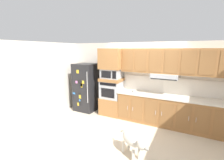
{
  "coord_description": "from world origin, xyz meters",
  "views": [
    {
      "loc": [
        1.44,
        -4.0,
        2.27
      ],
      "look_at": [
        -0.74,
        0.3,
        1.33
      ],
      "focal_mm": 25.31,
      "sensor_mm": 36.0,
      "label": 1
    }
  ],
  "objects_px": {
    "built_in_oven": "(112,89)",
    "microwave": "(112,73)",
    "dog": "(133,141)",
    "screwdriver": "(133,91)",
    "refrigerator": "(86,87)"
  },
  "relations": [
    {
      "from": "built_in_oven",
      "to": "microwave",
      "type": "height_order",
      "value": "microwave"
    },
    {
      "from": "dog",
      "to": "built_in_oven",
      "type": "bearing_deg",
      "value": 161.97
    },
    {
      "from": "screwdriver",
      "to": "built_in_oven",
      "type": "bearing_deg",
      "value": 177.51
    },
    {
      "from": "refrigerator",
      "to": "dog",
      "type": "relative_size",
      "value": 2.15
    },
    {
      "from": "microwave",
      "to": "built_in_oven",
      "type": "bearing_deg",
      "value": 179.23
    },
    {
      "from": "built_in_oven",
      "to": "refrigerator",
      "type": "bearing_deg",
      "value": -176.29
    },
    {
      "from": "built_in_oven",
      "to": "screwdriver",
      "type": "relative_size",
      "value": 4.27
    },
    {
      "from": "microwave",
      "to": "screwdriver",
      "type": "bearing_deg",
      "value": -2.49
    },
    {
      "from": "refrigerator",
      "to": "built_in_oven",
      "type": "bearing_deg",
      "value": 3.71
    },
    {
      "from": "built_in_oven",
      "to": "microwave",
      "type": "bearing_deg",
      "value": -0.77
    },
    {
      "from": "dog",
      "to": "refrigerator",
      "type": "bearing_deg",
      "value": 178.25
    },
    {
      "from": "built_in_oven",
      "to": "dog",
      "type": "relative_size",
      "value": 0.86
    },
    {
      "from": "built_in_oven",
      "to": "screwdriver",
      "type": "distance_m",
      "value": 0.8
    },
    {
      "from": "screwdriver",
      "to": "dog",
      "type": "height_order",
      "value": "screwdriver"
    },
    {
      "from": "microwave",
      "to": "dog",
      "type": "distance_m",
      "value": 2.6
    }
  ]
}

